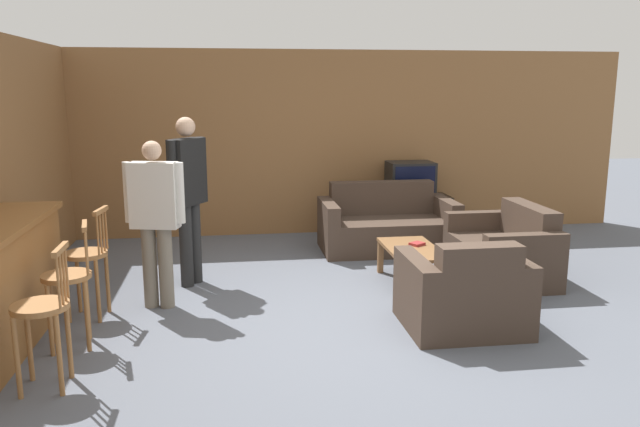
{
  "coord_description": "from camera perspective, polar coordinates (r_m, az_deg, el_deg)",
  "views": [
    {
      "loc": [
        -1.05,
        -5.14,
        2.07
      ],
      "look_at": [
        -0.19,
        0.85,
        0.85
      ],
      "focal_mm": 35.0,
      "sensor_mm": 36.0,
      "label": 1
    }
  ],
  "objects": [
    {
      "name": "ground_plane",
      "position": [
        5.64,
        3.18,
        -10.16
      ],
      "size": [
        24.0,
        24.0,
        0.0
      ],
      "primitive_type": "plane",
      "color": "#565B66"
    },
    {
      "name": "wall_back",
      "position": [
        8.94,
        -1.4,
        6.45
      ],
      "size": [
        9.4,
        0.08,
        2.6
      ],
      "color": "olive",
      "rests_on": "ground_plane"
    },
    {
      "name": "wall_left",
      "position": [
        6.9,
        -26.75,
        3.76
      ],
      "size": [
        0.08,
        8.7,
        2.6
      ],
      "color": "olive",
      "rests_on": "ground_plane"
    },
    {
      "name": "bar_chair_near",
      "position": [
        4.74,
        -23.99,
        -8.52
      ],
      "size": [
        0.39,
        0.39,
        1.02
      ],
      "color": "#996638",
      "rests_on": "ground_plane"
    },
    {
      "name": "bar_chair_mid",
      "position": [
        5.4,
        -21.97,
        -5.98
      ],
      "size": [
        0.46,
        0.46,
        1.02
      ],
      "color": "#996638",
      "rests_on": "ground_plane"
    },
    {
      "name": "bar_chair_far",
      "position": [
        6.03,
        -20.48,
        -4.09
      ],
      "size": [
        0.43,
        0.43,
        1.02
      ],
      "color": "#996638",
      "rests_on": "ground_plane"
    },
    {
      "name": "couch_far",
      "position": [
        8.17,
        6.09,
        -1.19
      ],
      "size": [
        1.71,
        0.93,
        0.85
      ],
      "color": "#423328",
      "rests_on": "ground_plane"
    },
    {
      "name": "armchair_near",
      "position": [
        5.6,
        13.02,
        -7.32
      ],
      "size": [
        1.01,
        0.89,
        0.83
      ],
      "color": "#423328",
      "rests_on": "ground_plane"
    },
    {
      "name": "loveseat_right",
      "position": [
        7.19,
        16.48,
        -3.37
      ],
      "size": [
        0.86,
        1.32,
        0.82
      ],
      "color": "#423328",
      "rests_on": "ground_plane"
    },
    {
      "name": "coffee_table",
      "position": [
        6.73,
        8.41,
        -3.61
      ],
      "size": [
        0.54,
        1.01,
        0.4
      ],
      "color": "brown",
      "rests_on": "ground_plane"
    },
    {
      "name": "tv_unit",
      "position": [
        9.04,
        8.15,
        -0.15
      ],
      "size": [
        1.14,
        0.51,
        0.56
      ],
      "color": "#2D2319",
      "rests_on": "ground_plane"
    },
    {
      "name": "tv",
      "position": [
        8.94,
        8.25,
        3.14
      ],
      "size": [
        0.64,
        0.49,
        0.49
      ],
      "color": "black",
      "rests_on": "tv_unit"
    },
    {
      "name": "book_on_table",
      "position": [
        6.82,
        8.87,
        -2.76
      ],
      "size": [
        0.19,
        0.18,
        0.03
      ],
      "color": "maroon",
      "rests_on": "coffee_table"
    },
    {
      "name": "person_by_window",
      "position": [
        6.66,
        -11.96,
        2.0
      ],
      "size": [
        0.39,
        0.51,
        1.78
      ],
      "color": "black",
      "rests_on": "ground_plane"
    },
    {
      "name": "person_by_counter",
      "position": [
        6.04,
        -14.84,
        -0.17
      ],
      "size": [
        0.57,
        0.28,
        1.6
      ],
      "color": "#756B5B",
      "rests_on": "ground_plane"
    }
  ]
}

